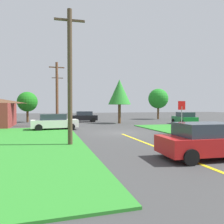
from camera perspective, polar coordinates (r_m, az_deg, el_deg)
ground_plane at (r=19.57m, az=1.75°, el=-5.47°), size 120.00×120.00×0.00m
lane_stripe_center at (r=12.28m, az=13.32°, el=-9.66°), size 0.20×14.00×0.01m
stop_sign at (r=19.53m, az=17.92°, el=0.31°), size 0.75×0.12×2.83m
car_on_crossroad at (r=29.94m, az=18.58°, el=-1.58°), size 2.56×4.39×1.62m
car_approaching_junction at (r=33.11m, az=-7.60°, el=-1.23°), size 4.29×2.24×1.62m
car_behind_on_main_road at (r=10.87m, az=23.92°, el=-6.91°), size 4.60×2.36×1.62m
parked_car_near_building at (r=22.55m, az=-15.00°, el=-2.54°), size 4.67×2.28×1.62m
utility_pole_near at (r=13.36m, az=-11.07°, el=9.39°), size 1.80×0.28×8.17m
utility_pole_mid at (r=26.73m, az=-14.35°, el=4.82°), size 1.80×0.29×7.63m
utility_pole_far at (r=36.20m, az=-14.18°, el=3.89°), size 1.80×0.30×7.58m
oak_tree_left at (r=34.44m, az=-21.44°, el=2.52°), size 2.94×2.94×4.54m
pine_tree_center at (r=40.88m, az=12.10°, el=3.47°), size 3.66×3.66×5.64m
oak_tree_right at (r=30.17m, az=1.98°, el=5.23°), size 3.15×3.15×6.10m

